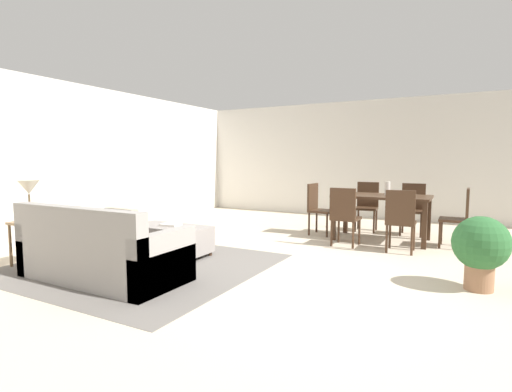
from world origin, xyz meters
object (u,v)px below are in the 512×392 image
(dining_chair_near_left, at_px, (344,213))
(book_on_ottoman, at_px, (171,225))
(ottoman_table, at_px, (171,238))
(dining_chair_head_east, at_px, (460,214))
(dining_chair_far_left, at_px, (367,203))
(dining_chair_head_west, at_px, (317,206))
(table_lamp, at_px, (29,189))
(dining_table, at_px, (382,201))
(dining_chair_far_right, at_px, (413,206))
(side_table, at_px, (31,231))
(dining_chair_near_right, at_px, (400,217))
(couch, at_px, (101,254))
(potted_plant, at_px, (481,247))
(vase_centerpiece, at_px, (387,188))

(dining_chair_near_left, bearing_deg, book_on_ottoman, -139.63)
(ottoman_table, relative_size, dining_chair_head_east, 1.23)
(dining_chair_far_left, distance_m, dining_chair_head_west, 1.08)
(table_lamp, distance_m, dining_chair_near_left, 4.40)
(dining_table, distance_m, dining_chair_far_right, 0.89)
(side_table, relative_size, dining_table, 0.37)
(ottoman_table, bearing_deg, dining_chair_head_east, 34.18)
(dining_chair_near_right, bearing_deg, dining_chair_head_east, 45.51)
(dining_chair_far_right, bearing_deg, couch, -121.54)
(side_table, xyz_separation_m, dining_chair_far_right, (4.02, 4.52, 0.07))
(dining_chair_near_left, bearing_deg, side_table, -137.23)
(ottoman_table, xyz_separation_m, potted_plant, (3.81, 0.38, 0.22))
(dining_chair_head_east, height_order, vase_centerpiece, vase_centerpiece)
(dining_chair_far_right, distance_m, potted_plant, 3.04)
(dining_table, relative_size, dining_chair_far_right, 1.66)
(dining_chair_near_left, xyz_separation_m, potted_plant, (1.80, -1.33, -0.06))
(dining_chair_far_left, distance_m, potted_plant, 3.41)
(dining_chair_near_left, height_order, dining_chair_head_west, same)
(dining_chair_near_right, xyz_separation_m, potted_plant, (0.97, -1.30, -0.06))
(dining_chair_near_left, xyz_separation_m, dining_chair_head_west, (-0.70, 0.74, 0.00))
(table_lamp, bearing_deg, dining_chair_head_east, 37.72)
(dining_table, height_order, dining_chair_head_east, dining_chair_head_east)
(dining_table, bearing_deg, book_on_ottoman, -134.35)
(dining_chair_near_left, height_order, book_on_ottoman, dining_chair_near_left)
(couch, height_order, dining_table, couch)
(dining_chair_head_east, bearing_deg, dining_chair_near_left, -155.05)
(side_table, xyz_separation_m, book_on_ottoman, (1.20, 1.26, -0.02))
(dining_chair_far_right, bearing_deg, book_on_ottoman, -130.89)
(ottoman_table, xyz_separation_m, dining_chair_far_left, (2.01, 3.28, 0.28))
(couch, relative_size, ottoman_table, 1.69)
(dining_chair_near_right, xyz_separation_m, dining_chair_far_right, (-0.01, 1.58, 0.00))
(ottoman_table, xyz_separation_m, vase_centerpiece, (2.51, 2.49, 0.64))
(dining_chair_far_right, relative_size, dining_chair_head_west, 1.00)
(table_lamp, relative_size, dining_table, 0.34)
(dining_chair_near_left, relative_size, dining_chair_far_right, 1.00)
(dining_chair_head_east, bearing_deg, book_on_ottoman, -145.76)
(side_table, distance_m, dining_chair_far_right, 6.05)
(dining_chair_head_east, bearing_deg, ottoman_table, -145.82)
(dining_chair_near_left, distance_m, potted_plant, 2.23)
(dining_chair_head_west, relative_size, book_on_ottoman, 3.54)
(dining_chair_head_west, bearing_deg, dining_table, 1.31)
(dining_chair_near_right, distance_m, dining_chair_head_west, 1.71)
(dining_chair_far_right, height_order, book_on_ottoman, dining_chair_far_right)
(dining_chair_near_right, bearing_deg, vase_centerpiece, 112.06)
(dining_chair_far_right, bearing_deg, dining_chair_near_left, -117.69)
(side_table, bearing_deg, potted_plant, 18.17)
(dining_chair_far_right, height_order, vase_centerpiece, vase_centerpiece)
(dining_chair_near_right, distance_m, dining_chair_far_right, 1.58)
(dining_chair_near_right, distance_m, book_on_ottoman, 3.29)
(book_on_ottoman, bearing_deg, dining_chair_near_left, 40.37)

